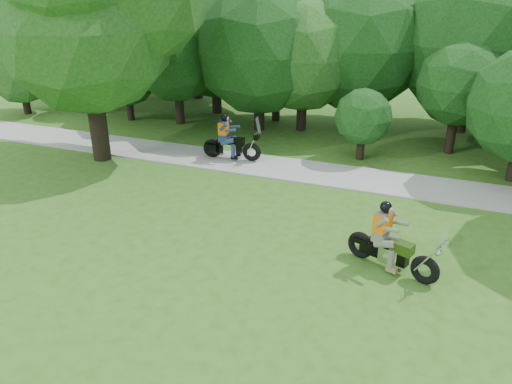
# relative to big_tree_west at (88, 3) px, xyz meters

# --- Properties ---
(ground) EXTENTS (100.00, 100.00, 0.00)m
(ground) POSITION_rel_big_tree_west_xyz_m (10.54, -6.85, -5.76)
(ground) COLOR #395D1A
(ground) RESTS_ON ground
(walkway) EXTENTS (60.00, 2.20, 0.06)m
(walkway) POSITION_rel_big_tree_west_xyz_m (10.54, 1.15, -5.73)
(walkway) COLOR gray
(walkway) RESTS_ON ground
(tree_line) EXTENTS (41.01, 12.53, 7.54)m
(tree_line) POSITION_rel_big_tree_west_xyz_m (10.22, 7.76, -2.20)
(tree_line) COLOR black
(tree_line) RESTS_ON ground
(big_tree_west) EXTENTS (8.64, 6.56, 9.96)m
(big_tree_west) POSITION_rel_big_tree_west_xyz_m (0.00, 0.00, 0.00)
(big_tree_west) COLOR black
(big_tree_west) RESTS_ON ground
(chopper_motorcycle) EXTENTS (2.40, 1.28, 1.77)m
(chopper_motorcycle) POSITION_rel_big_tree_west_xyz_m (11.55, -4.40, -5.10)
(chopper_motorcycle) COLOR black
(chopper_motorcycle) RESTS_ON ground
(touring_motorcycle) EXTENTS (2.36, 0.80, 1.80)m
(touring_motorcycle) POSITION_rel_big_tree_west_xyz_m (4.73, 1.30, -5.04)
(touring_motorcycle) COLOR black
(touring_motorcycle) RESTS_ON walkway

